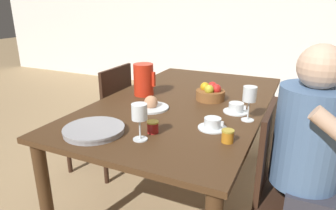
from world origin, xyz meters
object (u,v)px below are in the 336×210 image
at_px(jam_jar_amber, 228,135).
at_px(chair_opposite, 105,116).
at_px(person_seated, 315,153).
at_px(serving_tray, 94,130).
at_px(wine_glass_juice, 139,114).
at_px(teacup_near_person, 213,124).
at_px(bread_plate, 151,105).
at_px(teacup_across, 236,108).
at_px(chair_person_side, 289,189).
at_px(jam_jar_red, 153,126).
at_px(wine_glass_water, 250,96).
at_px(fruit_bowl, 210,93).
at_px(red_pitcher, 144,79).

bearing_deg(jam_jar_amber, chair_opposite, 153.97).
distance_m(person_seated, serving_tray, 1.04).
bearing_deg(wine_glass_juice, teacup_near_person, 45.23).
bearing_deg(bread_plate, teacup_across, 17.99).
height_order(chair_person_side, chair_opposite, same).
relative_size(wine_glass_juice, serving_tray, 0.59).
height_order(jam_jar_amber, jam_jar_red, same).
xyz_separation_m(wine_glass_water, serving_tray, (-0.66, -0.50, -0.13)).
relative_size(chair_opposite, wine_glass_juice, 4.92).
bearing_deg(fruit_bowl, teacup_across, -37.78).
relative_size(person_seated, wine_glass_juice, 6.62).
height_order(wine_glass_juice, teacup_near_person, wine_glass_juice).
height_order(teacup_near_person, jam_jar_amber, jam_jar_amber).
relative_size(chair_person_side, person_seated, 0.74).
distance_m(bread_plate, jam_jar_amber, 0.60).
bearing_deg(chair_opposite, person_seated, -107.13).
distance_m(teacup_across, serving_tray, 0.83).
relative_size(teacup_near_person, serving_tray, 0.49).
distance_m(red_pitcher, fruit_bowl, 0.47).
relative_size(chair_person_side, bread_plate, 4.04).
bearing_deg(wine_glass_juice, fruit_bowl, 81.08).
xyz_separation_m(bread_plate, fruit_bowl, (0.28, 0.32, 0.02)).
bearing_deg(red_pitcher, teacup_across, -6.26).
xyz_separation_m(wine_glass_water, teacup_across, (-0.09, 0.10, -0.12)).
distance_m(wine_glass_juice, jam_jar_amber, 0.42).
distance_m(serving_tray, fruit_bowl, 0.85).
relative_size(chair_opposite, bread_plate, 4.04).
relative_size(chair_opposite, fruit_bowl, 4.62).
xyz_separation_m(jam_jar_amber, jam_jar_red, (-0.37, -0.05, 0.00)).
distance_m(chair_opposite, teacup_across, 1.11).
bearing_deg(person_seated, teacup_across, -127.45).
bearing_deg(teacup_near_person, jam_jar_red, -145.38).
height_order(red_pitcher, jam_jar_amber, red_pitcher).
bearing_deg(teacup_across, jam_jar_amber, -82.38).
xyz_separation_m(chair_person_side, wine_glass_juice, (-0.68, -0.26, 0.37)).
relative_size(wine_glass_water, fruit_bowl, 1.01).
distance_m(red_pitcher, serving_tray, 0.69).
height_order(wine_glass_juice, jam_jar_amber, wine_glass_juice).
distance_m(wine_glass_juice, fruit_bowl, 0.75).
relative_size(teacup_near_person, fruit_bowl, 0.79).
xyz_separation_m(chair_person_side, wine_glass_water, (-0.26, 0.20, 0.39)).
xyz_separation_m(wine_glass_juice, serving_tray, (-0.25, -0.03, -0.12)).
distance_m(person_seated, red_pitcher, 1.18).
distance_m(chair_person_side, teacup_across, 0.54).
bearing_deg(fruit_bowl, person_seated, -37.56).
distance_m(chair_person_side, chair_opposite, 1.49).
distance_m(chair_person_side, wine_glass_water, 0.51).
relative_size(teacup_near_person, jam_jar_red, 2.45).
relative_size(red_pitcher, teacup_across, 1.47).
bearing_deg(jam_jar_red, jam_jar_amber, 8.26).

